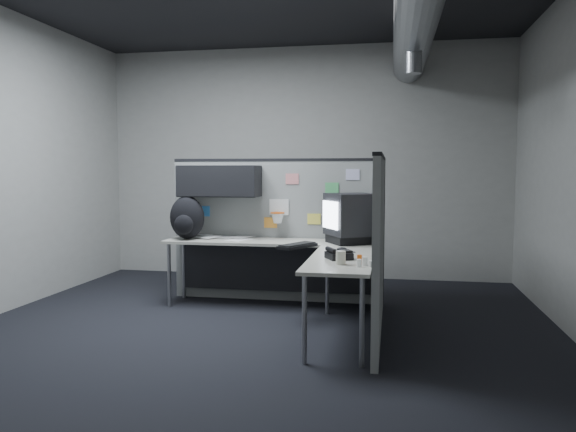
% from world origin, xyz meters
% --- Properties ---
extents(room, '(5.62, 5.62, 3.22)m').
position_xyz_m(room, '(0.56, 0.00, 2.10)').
color(room, black).
rests_on(room, ground).
extents(partition_back, '(2.44, 0.42, 1.63)m').
position_xyz_m(partition_back, '(-0.25, 1.23, 1.00)').
color(partition_back, gray).
rests_on(partition_back, ground).
extents(partition_right, '(0.07, 2.23, 1.63)m').
position_xyz_m(partition_right, '(1.10, 0.22, 0.82)').
color(partition_right, gray).
rests_on(partition_right, ground).
extents(desk, '(2.31, 2.11, 0.73)m').
position_xyz_m(desk, '(0.15, 0.70, 0.61)').
color(desk, '#AAA799').
rests_on(desk, ground).
extents(monitor, '(0.63, 0.63, 0.52)m').
position_xyz_m(monitor, '(0.79, 0.92, 1.00)').
color(monitor, black).
rests_on(monitor, desk).
extents(keyboard, '(0.37, 0.49, 0.04)m').
position_xyz_m(keyboard, '(0.29, 0.49, 0.75)').
color(keyboard, black).
rests_on(keyboard, desk).
extents(mouse, '(0.26, 0.25, 0.04)m').
position_xyz_m(mouse, '(0.75, 0.27, 0.75)').
color(mouse, black).
rests_on(mouse, desk).
extents(phone, '(0.27, 0.28, 0.10)m').
position_xyz_m(phone, '(0.76, -0.16, 0.77)').
color(phone, black).
rests_on(phone, desk).
extents(bottles, '(0.14, 0.16, 0.08)m').
position_xyz_m(bottles, '(0.99, -0.47, 0.76)').
color(bottles, silver).
rests_on(bottles, desk).
extents(cup, '(0.09, 0.09, 0.11)m').
position_xyz_m(cup, '(0.81, -0.44, 0.79)').
color(cup, beige).
rests_on(cup, desk).
extents(papers, '(0.77, 0.70, 0.02)m').
position_xyz_m(papers, '(-0.69, 1.16, 0.74)').
color(papers, white).
rests_on(papers, desk).
extents(backpack, '(0.45, 0.43, 0.48)m').
position_xyz_m(backpack, '(-1.04, 0.95, 0.96)').
color(backpack, black).
rests_on(backpack, desk).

